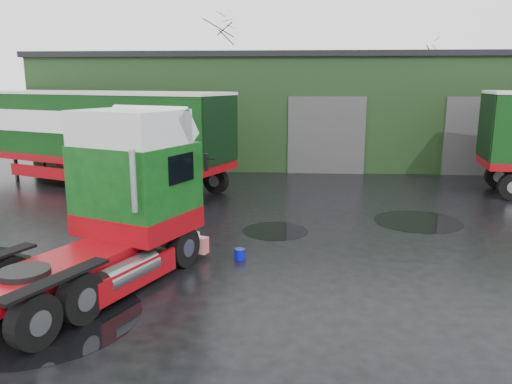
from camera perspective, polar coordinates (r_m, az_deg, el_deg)
ground at (r=13.13m, az=3.09°, el=-8.72°), size 100.00×100.00×0.00m
warehouse at (r=32.33m, az=7.36°, el=9.58°), size 32.40×12.40×6.30m
hero_tractor at (r=11.81m, az=-19.33°, el=-1.35°), size 5.20×7.22×4.13m
trailer_left at (r=24.20m, az=-18.42°, el=5.79°), size 14.12×8.08×4.38m
wash_bucket at (r=13.74m, az=-1.86°, el=-7.10°), size 0.38×0.38×0.29m
tree_back_a at (r=42.69m, az=-4.40°, el=12.47°), size 4.40×4.40×9.50m
tree_back_b at (r=43.39m, az=17.42°, el=10.63°), size 4.40×4.40×7.50m
puddle_0 at (r=11.43m, az=-23.12°, el=-13.11°), size 3.97×3.97×0.01m
puddle_1 at (r=18.25m, az=18.02°, el=-3.19°), size 3.00×3.00×0.01m
puddle_4 at (r=16.28m, az=2.20°, el=-4.45°), size 2.13×2.13×0.01m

